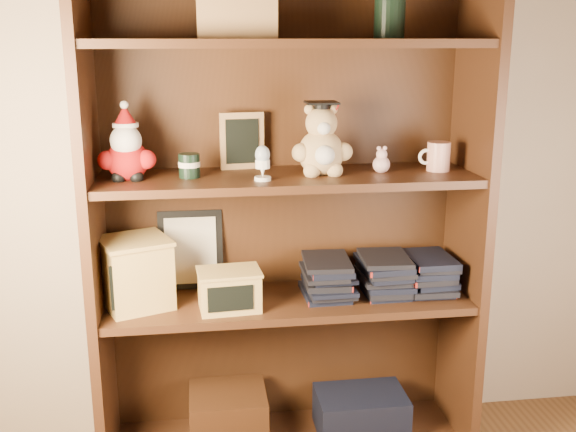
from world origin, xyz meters
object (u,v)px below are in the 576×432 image
(teacher_mug, at_px, (438,156))
(treats_box, at_px, (136,272))
(grad_teddy_bear, at_px, (321,146))
(bookcase, at_px, (285,225))

(teacher_mug, relative_size, treats_box, 0.40)
(grad_teddy_bear, distance_m, teacher_mug, 0.37)
(bookcase, bearing_deg, grad_teddy_bear, -28.98)
(grad_teddy_bear, bearing_deg, treats_box, 179.41)
(grad_teddy_bear, bearing_deg, bookcase, 151.02)
(grad_teddy_bear, relative_size, teacher_mug, 2.22)
(bookcase, xyz_separation_m, grad_teddy_bear, (0.10, -0.06, 0.26))
(teacher_mug, height_order, treats_box, teacher_mug)
(bookcase, relative_size, treats_box, 6.27)
(bookcase, height_order, teacher_mug, bookcase)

